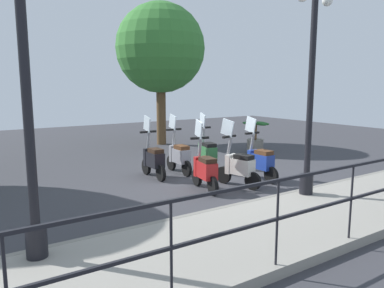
# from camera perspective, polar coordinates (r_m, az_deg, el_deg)

# --- Properties ---
(ground_plane) EXTENTS (28.00, 28.00, 0.00)m
(ground_plane) POSITION_cam_1_polar(r_m,az_deg,el_deg) (9.25, 3.28, -5.41)
(ground_plane) COLOR #38383D
(promenade_walkway) EXTENTS (2.20, 20.00, 0.15)m
(promenade_walkway) POSITION_cam_1_polar(r_m,az_deg,el_deg) (7.06, 18.95, -9.86)
(promenade_walkway) COLOR gray
(promenade_walkway) RESTS_ON ground_plane
(fence_railing) EXTENTS (0.04, 16.03, 1.07)m
(fence_railing) POSITION_cam_1_polar(r_m,az_deg,el_deg) (6.29, 26.90, -4.83)
(fence_railing) COLOR black
(fence_railing) RESTS_ON promenade_walkway
(lamp_post_near) EXTENTS (0.26, 0.90, 4.23)m
(lamp_post_near) POSITION_cam_1_polar(r_m,az_deg,el_deg) (7.58, 17.59, 6.49)
(lamp_post_near) COLOR black
(lamp_post_near) RESTS_ON promenade_walkway
(lamp_post_far) EXTENTS (0.26, 0.90, 3.97)m
(lamp_post_far) POSITION_cam_1_polar(r_m,az_deg,el_deg) (4.87, -23.70, 3.48)
(lamp_post_far) COLOR black
(lamp_post_far) RESTS_ON promenade_walkway
(tree_distant) EXTENTS (3.38, 3.38, 5.37)m
(tree_distant) POSITION_cam_1_polar(r_m,az_deg,el_deg) (14.62, -4.84, 14.30)
(tree_distant) COLOR brown
(tree_distant) RESTS_ON ground_plane
(potted_palm) EXTENTS (1.06, 0.66, 1.05)m
(potted_palm) POSITION_cam_1_polar(r_m,az_deg,el_deg) (13.03, 9.61, 0.69)
(potted_palm) COLOR slate
(potted_palm) RESTS_ON ground_plane
(scooter_near_0) EXTENTS (1.23, 0.44, 1.54)m
(scooter_near_0) POSITION_cam_1_polar(r_m,az_deg,el_deg) (9.21, 10.23, -2.52)
(scooter_near_0) COLOR black
(scooter_near_0) RESTS_ON ground_plane
(scooter_near_1) EXTENTS (1.22, 0.50, 1.54)m
(scooter_near_1) POSITION_cam_1_polar(r_m,az_deg,el_deg) (8.56, 7.09, -3.32)
(scooter_near_1) COLOR black
(scooter_near_1) RESTS_ON ground_plane
(scooter_near_2) EXTENTS (1.22, 0.48, 1.54)m
(scooter_near_2) POSITION_cam_1_polar(r_m,az_deg,el_deg) (8.19, 1.96, -3.82)
(scooter_near_2) COLOR black
(scooter_near_2) RESTS_ON ground_plane
(scooter_far_0) EXTENTS (1.22, 0.49, 1.54)m
(scooter_far_0) POSITION_cam_1_polar(r_m,az_deg,el_deg) (10.21, 2.31, -1.27)
(scooter_far_0) COLOR black
(scooter_far_0) RESTS_ON ground_plane
(scooter_far_1) EXTENTS (1.23, 0.44, 1.54)m
(scooter_far_1) POSITION_cam_1_polar(r_m,az_deg,el_deg) (9.79, -2.01, -1.70)
(scooter_far_1) COLOR black
(scooter_far_1) RESTS_ON ground_plane
(scooter_far_2) EXTENTS (1.23, 0.44, 1.54)m
(scooter_far_2) POSITION_cam_1_polar(r_m,az_deg,el_deg) (9.35, -5.92, -2.26)
(scooter_far_2) COLOR black
(scooter_far_2) RESTS_ON ground_plane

